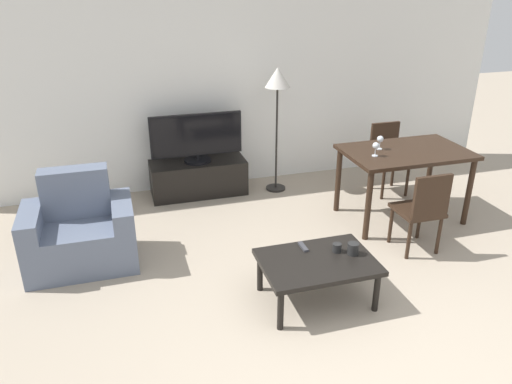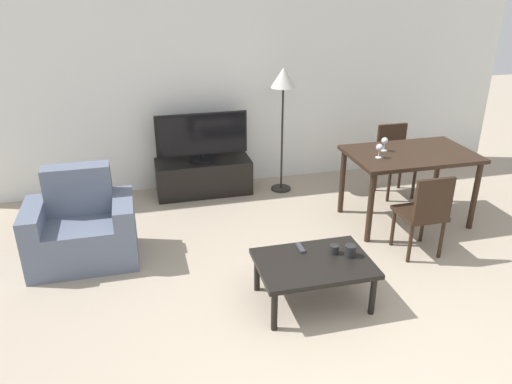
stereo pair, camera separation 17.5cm
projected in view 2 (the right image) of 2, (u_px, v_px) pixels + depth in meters
wall_back at (247, 75)px, 5.99m from camera, size 6.84×0.06×2.70m
armchair at (82, 230)px, 4.60m from camera, size 0.96×0.64×0.87m
tv_stand at (204, 177)px, 6.05m from camera, size 1.13×0.46×0.42m
tv at (202, 137)px, 5.85m from camera, size 1.08×0.32×0.58m
coffee_table at (314, 266)px, 3.98m from camera, size 0.91×0.64×0.38m
dining_table at (410, 161)px, 5.19m from camera, size 1.29×0.81×0.78m
dining_chair_near at (425, 211)px, 4.60m from camera, size 0.40×0.40×0.83m
dining_chair_far at (394, 156)px, 5.96m from camera, size 0.40×0.40×0.83m
floor_lamp at (283, 88)px, 5.71m from camera, size 0.29×0.29×1.50m
remote_primary at (300, 248)px, 4.14m from camera, size 0.04×0.15×0.02m
cup_white_near at (350, 251)px, 4.02m from camera, size 0.09×0.09×0.10m
cup_colored_far at (334, 249)px, 4.06m from camera, size 0.07×0.07×0.07m
wine_glass_left at (385, 142)px, 5.15m from camera, size 0.07×0.07×0.15m
wine_glass_center at (379, 148)px, 4.96m from camera, size 0.07×0.07×0.15m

